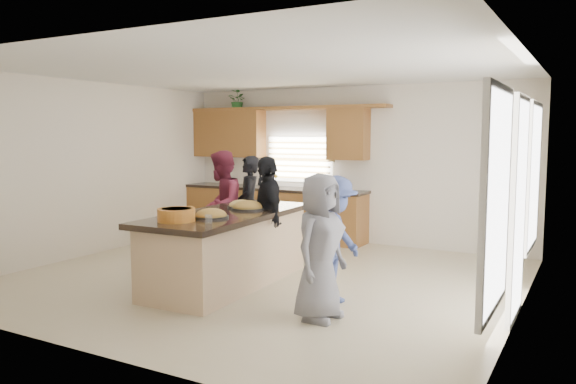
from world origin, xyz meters
The scene contains 18 objects.
floor centered at (0.00, 0.00, 0.00)m, with size 6.50×6.50×0.00m, color beige.
room_shell centered at (0.00, 0.00, 1.90)m, with size 6.52×6.02×2.81m.
back_cabinetry centered at (-1.47, 2.73, 0.91)m, with size 4.08×0.66×2.46m.
right_wall_glazing centered at (3.22, -0.13, 1.34)m, with size 0.06×4.00×2.25m.
island centered at (-0.24, -0.48, 0.45)m, with size 1.24×2.74×0.95m.
platter_front centered at (-0.13, -0.97, 0.98)m, with size 0.42×0.42×0.17m.
platter_mid centered at (-0.15, -0.13, 0.98)m, with size 0.46×0.46×0.18m.
platter_back centered at (-0.33, -0.01, 0.98)m, with size 0.39×0.39×0.16m.
salad_bowl centered at (-0.32, -1.39, 1.03)m, with size 0.44×0.44×0.15m.
clear_cup centered at (0.09, -1.32, 1.00)m, with size 0.08×0.08×0.10m, color white.
plate_stack centered at (-0.20, 0.45, 0.97)m, with size 0.22×0.22×0.04m, color #BE93D7.
flower_vase centered at (-0.29, 0.77, 1.16)m, with size 0.14×0.14×0.41m.
potted_plant centered at (-2.28, 2.82, 2.60)m, with size 0.36×0.31×0.40m, color #2A6B2B.
woman_left_back centered at (-1.01, 1.22, 0.80)m, with size 0.58×0.38×1.60m, color black.
woman_left_mid centered at (-1.13, 0.64, 0.85)m, with size 0.83×0.64×1.70m, color maroon.
woman_left_front centered at (0.03, 0.09, 0.83)m, with size 0.97×0.41×1.66m, color black.
woman_right_back centered at (1.32, -0.58, 0.74)m, with size 0.96×0.55×1.49m, color #374478.
woman_right_front centered at (1.42, -1.15, 0.78)m, with size 0.76×0.50×1.56m, color slate.
Camera 1 is at (3.93, -6.39, 1.97)m, focal length 35.00 mm.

